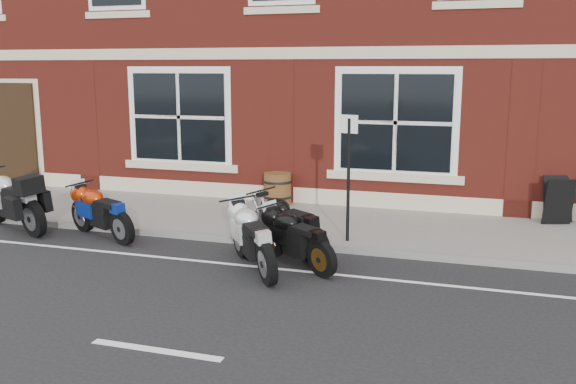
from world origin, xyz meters
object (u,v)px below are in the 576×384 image
(moto_touring_silver, at_px, (12,198))
(parking_sign, at_px, (349,169))
(moto_naked_black, at_px, (287,223))
(a_board_sign, at_px, (558,200))
(barrel_planter, at_px, (278,189))
(moto_sport_red, at_px, (101,210))
(moto_sport_black, at_px, (296,236))
(moto_sport_silver, at_px, (254,235))

(moto_touring_silver, distance_m, parking_sign, 6.57)
(moto_touring_silver, height_order, moto_naked_black, moto_touring_silver)
(a_board_sign, relative_size, barrel_planter, 1.31)
(moto_touring_silver, height_order, parking_sign, parking_sign)
(a_board_sign, bearing_deg, moto_sport_red, -176.31)
(moto_sport_red, bearing_deg, parking_sign, -54.92)
(moto_sport_black, height_order, barrel_planter, moto_sport_black)
(moto_touring_silver, distance_m, moto_sport_silver, 5.45)
(moto_sport_red, distance_m, moto_naked_black, 3.59)
(moto_naked_black, height_order, barrel_planter, moto_naked_black)
(parking_sign, bearing_deg, moto_sport_silver, -110.23)
(moto_sport_silver, bearing_deg, moto_touring_silver, 133.47)
(moto_touring_silver, xyz_separation_m, parking_sign, (6.49, 0.71, 0.76))
(moto_touring_silver, bearing_deg, moto_sport_silver, -76.33)
(a_board_sign, bearing_deg, parking_sign, -163.46)
(moto_sport_red, xyz_separation_m, a_board_sign, (8.08, 3.18, 0.06))
(moto_sport_red, xyz_separation_m, barrel_planter, (2.35, 3.20, -0.04))
(moto_sport_silver, relative_size, barrel_planter, 2.52)
(moto_sport_black, bearing_deg, moto_sport_silver, 158.29)
(moto_touring_silver, bearing_deg, parking_sign, -60.15)
(moto_naked_black, bearing_deg, parking_sign, -16.13)
(moto_sport_red, distance_m, a_board_sign, 8.68)
(a_board_sign, bearing_deg, moto_sport_silver, -156.74)
(moto_sport_black, bearing_deg, moto_touring_silver, 120.12)
(moto_sport_red, height_order, a_board_sign, a_board_sign)
(moto_naked_black, xyz_separation_m, barrel_planter, (-1.24, 3.20, -0.07))
(moto_touring_silver, relative_size, moto_naked_black, 1.22)
(barrel_planter, bearing_deg, a_board_sign, -0.23)
(moto_sport_silver, distance_m, barrel_planter, 4.26)
(moto_sport_silver, xyz_separation_m, a_board_sign, (4.72, 4.11, 0.03))
(moto_naked_black, bearing_deg, moto_sport_silver, -158.69)
(moto_sport_black, distance_m, a_board_sign, 5.60)
(moto_touring_silver, relative_size, moto_sport_red, 1.19)
(moto_touring_silver, xyz_separation_m, moto_sport_black, (5.93, -0.58, -0.14))
(moto_sport_red, height_order, barrel_planter, moto_sport_red)
(moto_touring_silver, relative_size, moto_sport_silver, 1.24)
(moto_sport_red, height_order, parking_sign, parking_sign)
(moto_sport_red, distance_m, moto_sport_black, 3.97)
(moto_touring_silver, bearing_deg, a_board_sign, -48.95)
(a_board_sign, bearing_deg, moto_touring_silver, 179.64)
(barrel_planter, bearing_deg, parking_sign, -49.42)
(a_board_sign, bearing_deg, barrel_planter, 161.96)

